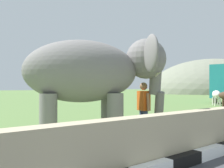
# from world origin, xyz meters

# --- Properties ---
(barrier_parapet) EXTENTS (28.00, 0.36, 1.00)m
(barrier_parapet) POSITION_xyz_m (2.00, 4.40, 0.50)
(barrier_parapet) COLOR tan
(barrier_parapet) RESTS_ON ground_plane
(elephant) EXTENTS (4.00, 3.33, 2.91)m
(elephant) POSITION_xyz_m (1.78, 6.93, 1.90)
(elephant) COLOR slate
(elephant) RESTS_ON ground_plane
(person_handler) EXTENTS (0.34, 0.66, 1.66)m
(person_handler) POSITION_xyz_m (3.28, 6.50, 0.93)
(person_handler) COLOR navy
(person_handler) RESTS_ON ground_plane
(cow_near) EXTENTS (1.72, 1.54, 1.23)m
(cow_near) POSITION_xyz_m (17.14, 11.83, 0.87)
(cow_near) COLOR beige
(cow_near) RESTS_ON ground_plane
(hill_east) EXTENTS (34.90, 27.92, 16.33)m
(hill_east) POSITION_xyz_m (55.00, 33.41, 0.00)
(hill_east) COLOR gray
(hill_east) RESTS_ON ground_plane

